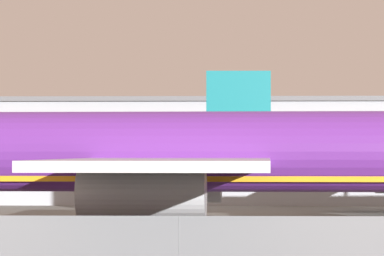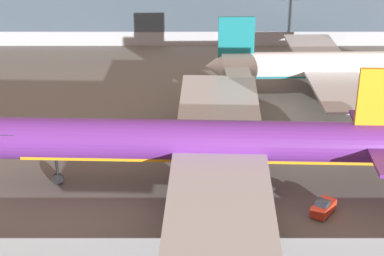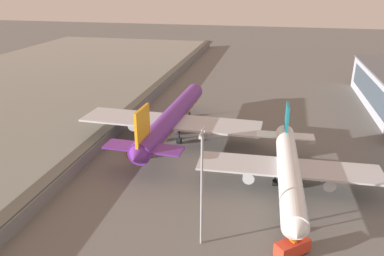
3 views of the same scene
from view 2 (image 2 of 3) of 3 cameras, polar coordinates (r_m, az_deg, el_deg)
ground_plane at (r=74.03m, az=2.88°, el=-4.50°), size 500.00×500.00×0.00m
perimeter_fence at (r=59.77m, az=3.54°, el=-10.85°), size 280.00×0.10×2.79m
cargo_jet_purple at (r=69.78m, az=1.49°, el=-1.32°), size 51.03×43.86×14.35m
passenger_jet_white_teal at (r=97.75m, az=12.92°, el=5.37°), size 40.00×33.92×12.37m
baggage_tug at (r=68.34m, az=11.82°, el=-6.98°), size 3.12×3.55×1.80m
terminal_building at (r=126.19m, az=-2.42°, el=10.80°), size 111.30×15.24×11.47m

